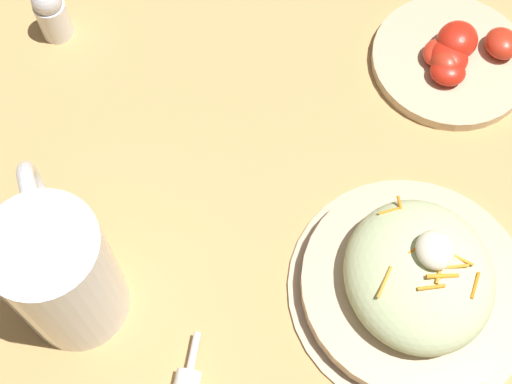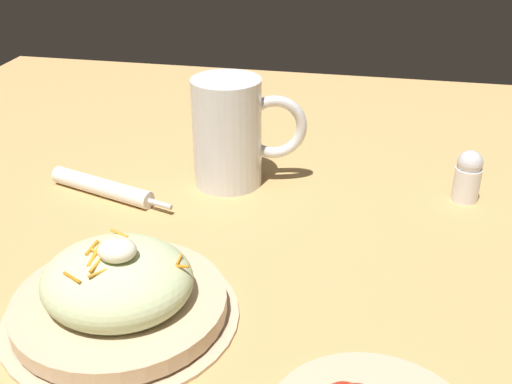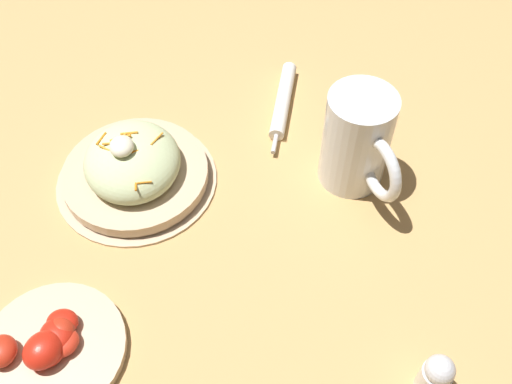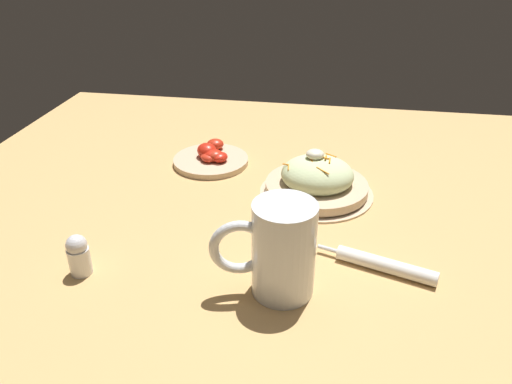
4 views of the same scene
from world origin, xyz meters
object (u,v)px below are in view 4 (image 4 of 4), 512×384
(salad_plate, at_px, (317,181))
(napkin_roll, at_px, (385,265))
(beer_mug, at_px, (281,254))
(salt_shaker, at_px, (78,255))
(tomato_plate, at_px, (211,157))

(salad_plate, bearing_deg, napkin_roll, 117.47)
(salad_plate, distance_m, napkin_roll, 0.27)
(beer_mug, height_order, salt_shaker, beer_mug)
(beer_mug, xyz_separation_m, napkin_roll, (-0.16, -0.07, -0.06))
(napkin_roll, height_order, tomato_plate, tomato_plate)
(napkin_roll, distance_m, salt_shaker, 0.50)
(salad_plate, height_order, beer_mug, beer_mug)
(beer_mug, distance_m, tomato_plate, 0.48)
(tomato_plate, bearing_deg, beer_mug, 117.05)
(salt_shaker, bearing_deg, napkin_roll, -169.96)
(salad_plate, distance_m, salt_shaker, 0.49)
(tomato_plate, xyz_separation_m, salt_shaker, (0.11, 0.44, 0.02))
(salt_shaker, bearing_deg, salad_plate, -137.65)
(salad_plate, relative_size, tomato_plate, 1.35)
(salad_plate, height_order, napkin_roll, salad_plate)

